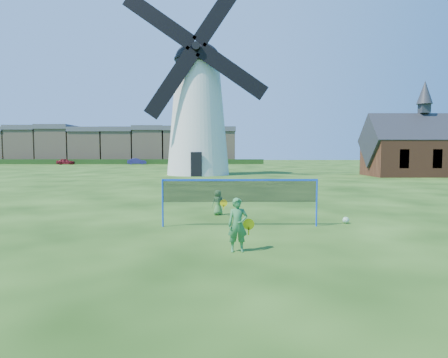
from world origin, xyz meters
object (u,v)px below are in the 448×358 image
badminton_net (240,192)px  car_right (137,161)px  windmill (198,109)px  play_ball (346,220)px  car_left (66,162)px  player_boy (218,203)px  player_girl (238,225)px  chapel (423,149)px

badminton_net → car_right: bearing=105.1°
windmill → badminton_net: windmill is taller
play_ball → car_left: car_left is taller
car_left → play_ball: bearing=-163.8°
badminton_net → player_boy: (-0.72, 2.30, -0.66)m
badminton_net → player_girl: badminton_net is taller
windmill → player_boy: 27.56m
player_girl → car_left: player_girl is taller
play_ball → car_left: (-34.64, 62.62, 0.48)m
player_boy → car_right: bearing=-97.6°
windmill → chapel: windmill is taller
badminton_net → player_boy: 2.50m
chapel → badminton_net: bearing=-127.1°
badminton_net → player_girl: (-0.21, -3.15, -0.48)m
chapel → player_boy: size_ratio=11.78×
car_left → player_boy: bearing=-166.2°
badminton_net → play_ball: bearing=7.9°
player_boy → car_left: (-30.29, 60.82, 0.10)m
windmill → player_girl: windmill is taller
chapel → player_girl: bearing=-124.4°
chapel → play_ball: (-16.35, -25.88, -2.60)m
play_ball → car_right: size_ratio=0.06×
play_ball → player_girl: bearing=-136.4°
player_boy → badminton_net: bearing=84.8°
chapel → player_girl: size_ratio=8.66×
player_girl → play_ball: size_ratio=5.97×
windmill → car_right: size_ratio=5.41×
play_ball → car_right: (-20.84, 63.40, 0.50)m
chapel → windmill: bearing=173.6°
player_boy → car_left: size_ratio=0.28×
chapel → car_left: chapel is taller
player_girl → car_right: player_girl is taller
badminton_net → windmill: bearing=95.9°
chapel → car_right: bearing=134.7°
car_right → player_boy: bearing=-174.8°
player_girl → car_right: size_ratio=0.35×
car_left → player_girl: bearing=-167.8°
play_ball → car_left: 71.57m
chapel → car_right: size_ratio=3.05×
badminton_net → car_left: (-31.01, 63.13, -0.55)m
car_right → car_left: bearing=83.4°
player_boy → car_left: 67.95m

